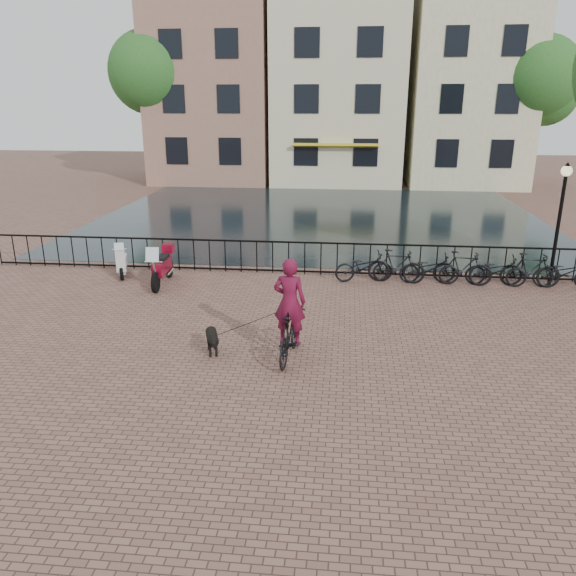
# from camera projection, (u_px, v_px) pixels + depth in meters

# --- Properties ---
(ground) EXTENTS (100.00, 100.00, 0.00)m
(ground) POSITION_uv_depth(u_px,v_px,m) (271.00, 406.00, 9.94)
(ground) COLOR brown
(ground) RESTS_ON ground
(canal_water) EXTENTS (20.00, 20.00, 0.00)m
(canal_water) POSITION_uv_depth(u_px,v_px,m) (320.00, 216.00, 26.25)
(canal_water) COLOR black
(canal_water) RESTS_ON ground
(railing) EXTENTS (20.00, 0.05, 1.02)m
(railing) POSITION_uv_depth(u_px,v_px,m) (305.00, 258.00, 17.32)
(railing) COLOR black
(railing) RESTS_ON ground
(canal_house_left) EXTENTS (7.50, 9.00, 12.80)m
(canal_house_left) POSITION_uv_depth(u_px,v_px,m) (217.00, 80.00, 36.92)
(canal_house_left) COLOR #88644F
(canal_house_left) RESTS_ON ground
(canal_house_mid) EXTENTS (8.00, 9.50, 11.80)m
(canal_house_mid) POSITION_uv_depth(u_px,v_px,m) (339.00, 88.00, 36.29)
(canal_house_mid) COLOR beige
(canal_house_mid) RESTS_ON ground
(canal_house_right) EXTENTS (7.00, 9.00, 13.30)m
(canal_house_right) POSITION_uv_depth(u_px,v_px,m) (467.00, 75.00, 35.27)
(canal_house_right) COLOR #BCB68C
(canal_house_right) RESTS_ON ground
(tree_far_left) EXTENTS (5.04, 5.04, 9.27)m
(tree_far_left) POSITION_uv_depth(u_px,v_px,m) (150.00, 73.00, 34.33)
(tree_far_left) COLOR black
(tree_far_left) RESTS_ON ground
(tree_far_right) EXTENTS (4.76, 4.76, 8.76)m
(tree_far_right) POSITION_uv_depth(u_px,v_px,m) (539.00, 78.00, 32.20)
(tree_far_right) COLOR black
(tree_far_right) RESTS_ON ground
(lamp_post) EXTENTS (0.30, 0.30, 3.45)m
(lamp_post) POSITION_uv_depth(u_px,v_px,m) (561.00, 204.00, 15.64)
(lamp_post) COLOR black
(lamp_post) RESTS_ON ground
(cyclist) EXTENTS (0.85, 1.91, 2.54)m
(cyclist) POSITION_uv_depth(u_px,v_px,m) (290.00, 316.00, 11.44)
(cyclist) COLOR black
(cyclist) RESTS_ON ground
(dog) EXTENTS (0.54, 0.92, 0.59)m
(dog) POSITION_uv_depth(u_px,v_px,m) (212.00, 340.00, 11.93)
(dog) COLOR black
(dog) RESTS_ON ground
(motorcycle) EXTENTS (0.53, 1.91, 1.35)m
(motorcycle) POSITION_uv_depth(u_px,v_px,m) (162.00, 262.00, 16.26)
(motorcycle) COLOR maroon
(motorcycle) RESTS_ON ground
(scooter) EXTENTS (0.76, 1.33, 1.19)m
(scooter) POSITION_uv_depth(u_px,v_px,m) (121.00, 257.00, 17.14)
(scooter) COLOR silver
(scooter) RESTS_ON ground
(parked_bike_0) EXTENTS (1.79, 0.88, 0.90)m
(parked_bike_0) POSITION_uv_depth(u_px,v_px,m) (364.00, 267.00, 16.60)
(parked_bike_0) COLOR black
(parked_bike_0) RESTS_ON ground
(parked_bike_1) EXTENTS (1.71, 0.68, 1.00)m
(parked_bike_1) POSITION_uv_depth(u_px,v_px,m) (396.00, 266.00, 16.49)
(parked_bike_1) COLOR black
(parked_bike_1) RESTS_ON ground
(parked_bike_2) EXTENTS (1.72, 0.60, 0.90)m
(parked_bike_2) POSITION_uv_depth(u_px,v_px,m) (429.00, 269.00, 16.41)
(parked_bike_2) COLOR black
(parked_bike_2) RESTS_ON ground
(parked_bike_3) EXTENTS (1.72, 0.72, 1.00)m
(parked_bike_3) POSITION_uv_depth(u_px,v_px,m) (463.00, 268.00, 16.30)
(parked_bike_3) COLOR black
(parked_bike_3) RESTS_ON ground
(parked_bike_4) EXTENTS (1.76, 0.73, 0.90)m
(parked_bike_4) POSITION_uv_depth(u_px,v_px,m) (496.00, 271.00, 16.22)
(parked_bike_4) COLOR black
(parked_bike_4) RESTS_ON ground
(parked_bike_5) EXTENTS (1.70, 0.60, 1.00)m
(parked_bike_5) POSITION_uv_depth(u_px,v_px,m) (530.00, 270.00, 16.11)
(parked_bike_5) COLOR black
(parked_bike_5) RESTS_ON ground
(parked_bike_6) EXTENTS (1.74, 0.67, 0.90)m
(parked_bike_6) POSITION_uv_depth(u_px,v_px,m) (564.00, 273.00, 16.04)
(parked_bike_6) COLOR black
(parked_bike_6) RESTS_ON ground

